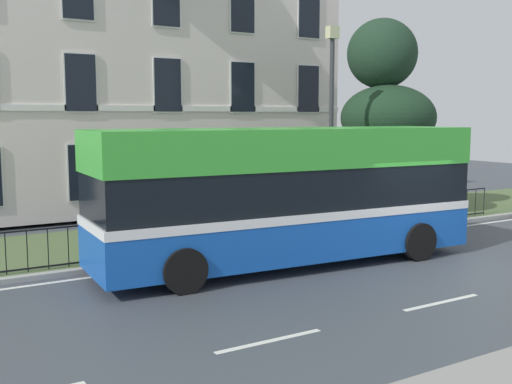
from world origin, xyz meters
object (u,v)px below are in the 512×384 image
Objects in this scene: georgian_townhouse at (120,66)px; evergreen_tree at (380,142)px; single_decker_bus at (288,194)px; street_lamp_post at (331,114)px.

evergreen_tree is (6.04, -9.30, -2.95)m from georgian_townhouse.
single_decker_bus is at bearing -149.18° from evergreen_tree.
evergreen_tree is at bearing -57.01° from georgian_townhouse.
evergreen_tree is at bearing 34.43° from single_decker_bus.
street_lamp_post is at bearing 41.98° from single_decker_bus.
evergreen_tree is 1.14× the size of street_lamp_post.
evergreen_tree is 3.43m from street_lamp_post.
georgian_townhouse is at bearing 105.78° from street_lamp_post.
georgian_townhouse is 13.77m from single_decker_bus.
street_lamp_post is at bearing -159.25° from evergreen_tree.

